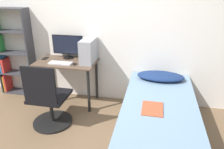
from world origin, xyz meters
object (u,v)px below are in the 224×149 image
Objects in this scene: monitor at (68,46)px; bed at (158,124)px; office_chair at (48,103)px; bookshelf at (11,55)px; keyboard at (60,63)px; pc_tower at (89,51)px.

bed is at bearing -31.36° from monitor.
monitor is at bearing 91.69° from office_chair.
bookshelf is 1.08m from keyboard.
office_chair is 1.00m from pc_tower.
monitor reaches higher than bed.
pc_tower is (0.39, -0.13, -0.02)m from monitor.
office_chair is at bearing -85.77° from keyboard.
bookshelf is at bearing -178.94° from monitor.
keyboard is (-0.02, -0.29, -0.20)m from monitor.
pc_tower is (0.37, 0.74, 0.56)m from office_chair.
office_chair is 1.49m from bed.
keyboard is (-0.04, 0.58, 0.38)m from office_chair.
bookshelf reaches higher than bed.
keyboard is (1.05, -0.27, 0.02)m from bookshelf.
monitor is at bearing 162.36° from pc_tower.
bed is 5.01× the size of pc_tower.
pc_tower is at bearing -17.64° from monitor.
monitor is (1.07, 0.02, 0.22)m from bookshelf.
pc_tower is (1.46, -0.11, 0.19)m from bookshelf.
keyboard is at bearing 157.51° from bed.
bed is (2.58, -0.90, -0.45)m from bookshelf.
bookshelf reaches higher than office_chair.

